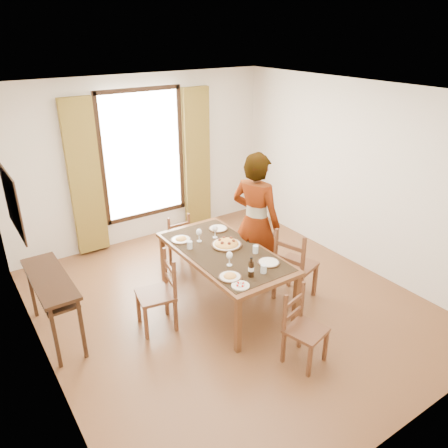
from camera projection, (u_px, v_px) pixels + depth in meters
ground at (229, 303)px, 5.77m from camera, size 5.00×5.00×0.00m
room_shell at (223, 191)px, 5.23m from camera, size 4.60×5.10×2.74m
console_table at (51, 286)px, 4.91m from camera, size 0.38×1.20×0.80m
dining_table at (224, 255)px, 5.55m from camera, size 0.98×1.93×0.76m
chair_west at (158, 295)px, 5.18m from camera, size 0.48×0.48×0.95m
chair_north at (176, 240)px, 6.60m from camera, size 0.39×0.39×0.85m
chair_south at (303, 330)px, 4.64m from camera, size 0.46×0.46×0.86m
chair_east at (294, 267)px, 5.69m from camera, size 0.58×0.58×1.04m
man at (256, 222)px, 5.81m from camera, size 1.03×0.95×1.93m
plate_sw at (230, 276)px, 4.92m from camera, size 0.27×0.27×0.05m
plate_se at (269, 261)px, 5.22m from camera, size 0.27×0.27×0.05m
plate_nw at (181, 239)px, 5.77m from camera, size 0.27×0.27×0.05m
plate_ne at (218, 228)px, 6.09m from camera, size 0.27×0.27×0.05m
pasta_platter at (227, 242)px, 5.63m from camera, size 0.40×0.40×0.10m
caprese_plate at (240, 285)px, 4.76m from camera, size 0.20×0.20×0.04m
wine_glass_a at (229, 258)px, 5.15m from camera, size 0.08×0.08×0.18m
wine_glass_b at (215, 231)px, 5.82m from camera, size 0.08×0.08×0.18m
wine_glass_c at (199, 235)px, 5.72m from camera, size 0.08×0.08×0.18m
tumbler_a at (256, 249)px, 5.45m from camera, size 0.07×0.07×0.10m
tumbler_b at (190, 245)px, 5.56m from camera, size 0.07×0.07×0.10m
tumbler_c at (264, 269)px, 5.01m from camera, size 0.07×0.07×0.10m
wine_bottle at (251, 267)px, 4.90m from camera, size 0.07×0.07×0.25m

